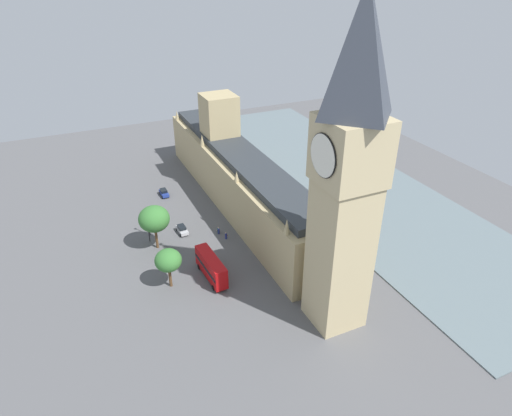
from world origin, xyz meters
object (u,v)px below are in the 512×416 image
clock_tower (348,170)px  pedestrian_midblock (226,236)px  pedestrian_under_trees (219,231)px  plane_tree_by_river_gate (168,260)px  parliament_building (238,175)px  street_lamp_leading (148,218)px  plane_tree_near_tower (154,219)px  double_decker_bus_corner (211,267)px  street_lamp_far_end (147,223)px  pedestrian_kerbside (218,230)px  car_silver_trailing (182,229)px  car_blue_opposite_hall (164,193)px

clock_tower → pedestrian_midblock: 42.00m
pedestrian_under_trees → plane_tree_by_river_gate: (14.77, 13.50, 5.22)m
parliament_building → street_lamp_leading: 25.17m
plane_tree_near_tower → plane_tree_by_river_gate: (0.85, 13.81, -1.22)m
double_decker_bus_corner → pedestrian_midblock: size_ratio=6.37×
plane_tree_near_tower → street_lamp_far_end: size_ratio=1.45×
clock_tower → plane_tree_near_tower: 45.72m
plane_tree_near_tower → street_lamp_leading: (0.32, -5.59, -2.62)m
pedestrian_kerbside → pedestrian_midblock: pedestrian_midblock is taller
plane_tree_near_tower → street_lamp_leading: bearing=-86.7°
double_decker_bus_corner → pedestrian_kerbside: size_ratio=6.80×
car_silver_trailing → plane_tree_near_tower: size_ratio=0.41×
pedestrian_kerbside → plane_tree_near_tower: size_ratio=0.16×
clock_tower → car_blue_opposite_hall: size_ratio=13.38×
car_blue_opposite_hall → street_lamp_far_end: bearing=66.0°
car_silver_trailing → pedestrian_under_trees: (-7.38, 3.76, -0.17)m
pedestrian_kerbside → plane_tree_by_river_gate: 20.93m
parliament_building → car_silver_trailing: parliament_building is taller
double_decker_bus_corner → plane_tree_near_tower: 16.88m
clock_tower → plane_tree_by_river_gate: (23.28, -20.08, -22.16)m
car_blue_opposite_hall → pedestrian_under_trees: size_ratio=2.57×
clock_tower → pedestrian_kerbside: bearing=-75.9°
clock_tower → street_lamp_far_end: clock_tower is taller
plane_tree_by_river_gate → street_lamp_leading: (-0.53, -19.40, -1.41)m
pedestrian_midblock → clock_tower: bearing=5.3°
car_blue_opposite_hall → parliament_building: bearing=144.8°
car_blue_opposite_hall → double_decker_bus_corner: double_decker_bus_corner is taller
car_blue_opposite_hall → pedestrian_kerbside: bearing=104.8°
street_lamp_leading → pedestrian_kerbside: bearing=158.8°
plane_tree_near_tower → pedestrian_kerbside: bearing=-179.8°
pedestrian_under_trees → car_blue_opposite_hall: bearing=49.2°
car_blue_opposite_hall → plane_tree_near_tower: 24.86m
double_decker_bus_corner → street_lamp_leading: street_lamp_leading is taller
parliament_building → double_decker_bus_corner: 31.65m
street_lamp_far_end → clock_tower: bearing=122.3°
street_lamp_leading → pedestrian_under_trees: bearing=157.5°
plane_tree_near_tower → parliament_building: bearing=-153.9°
clock_tower → car_blue_opposite_hall: clock_tower is taller
double_decker_bus_corner → street_lamp_far_end: street_lamp_far_end is taller
clock_tower → street_lamp_leading: 51.31m
car_blue_opposite_hall → pedestrian_under_trees: bearing=104.6°
car_silver_trailing → plane_tree_by_river_gate: plane_tree_by_river_gate is taller
pedestrian_midblock → plane_tree_by_river_gate: 19.62m
parliament_building → double_decker_bus_corner: parliament_building is taller
plane_tree_near_tower → pedestrian_under_trees: bearing=178.7°
parliament_building → pedestrian_kerbside: parliament_building is taller
car_blue_opposite_hall → double_decker_bus_corner: size_ratio=0.38×
pedestrian_midblock → plane_tree_near_tower: 16.27m
double_decker_bus_corner → pedestrian_midblock: double_decker_bus_corner is taller
double_decker_bus_corner → pedestrian_under_trees: bearing=-118.6°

